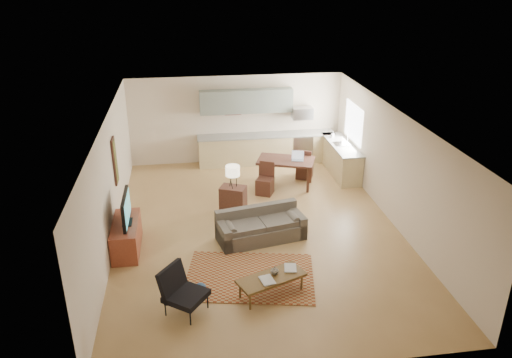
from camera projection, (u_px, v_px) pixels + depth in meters
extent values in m
plane|color=#A57D49|center=(258.00, 229.00, 11.77)|extent=(9.00, 9.00, 0.00)
plane|color=white|center=(258.00, 118.00, 10.69)|extent=(9.00, 9.00, 0.00)
plane|color=beige|center=(236.00, 119.00, 15.31)|extent=(6.50, 0.00, 6.50)
plane|color=beige|center=(305.00, 298.00, 7.14)|extent=(6.50, 0.00, 6.50)
plane|color=beige|center=(110.00, 185.00, 10.80)|extent=(0.00, 9.00, 9.00)
plane|color=beige|center=(395.00, 168.00, 11.66)|extent=(0.00, 9.00, 9.00)
cube|color=#A5A8AD|center=(301.00, 147.00, 15.65)|extent=(0.62, 0.62, 0.90)
cube|color=#A5A8AD|center=(302.00, 113.00, 15.23)|extent=(0.62, 0.40, 0.35)
cube|color=gray|center=(246.00, 101.00, 14.96)|extent=(2.80, 0.34, 0.70)
cube|color=white|center=(354.00, 123.00, 14.30)|extent=(0.02, 1.40, 1.05)
cube|color=maroon|center=(250.00, 276.00, 9.95)|extent=(2.81, 2.20, 0.02)
imported|color=maroon|center=(261.00, 282.00, 9.12)|extent=(0.37, 0.42, 0.03)
imported|color=navy|center=(284.00, 268.00, 9.54)|extent=(0.34, 0.39, 0.02)
imported|color=black|center=(275.00, 270.00, 9.35)|extent=(0.16, 0.16, 0.16)
imported|color=beige|center=(333.00, 134.00, 15.01)|extent=(0.09, 0.09, 0.19)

